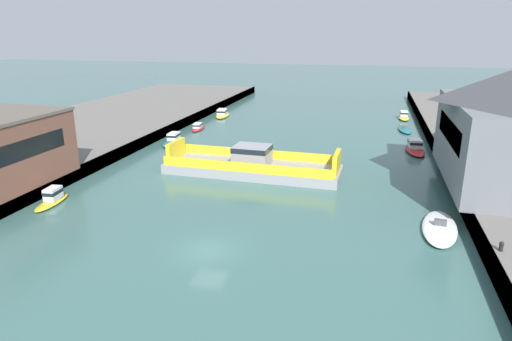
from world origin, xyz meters
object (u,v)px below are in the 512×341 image
Objects in this scene: chain_ferry at (252,165)px; moored_boat_far_left at (415,147)px; moored_boat_mid_left at (440,228)px; moored_boat_upstream_a at (404,116)px; moored_boat_near_right at (173,140)px; moored_boat_far_right at (405,130)px; moored_boat_near_left at (222,114)px; moored_boat_upstream_b at (198,127)px; moored_boat_mid_right at (52,198)px.

moored_boat_far_left is (19.26, 15.42, -0.41)m from chain_ferry.
moored_boat_upstream_a is at bearing 90.15° from moored_boat_mid_left.
moored_boat_near_right reaches higher than moored_boat_upstream_a.
moored_boat_upstream_a is (34.35, 28.91, -0.02)m from moored_boat_near_right.
moored_boat_far_left is 13.80m from moored_boat_far_right.
moored_boat_far_left is at bearing 90.00° from moored_boat_mid_left.
moored_boat_near_left is 1.03× the size of moored_boat_far_left.
moored_boat_upstream_b is (-15.30, 21.54, -0.62)m from chain_ferry.
chain_ferry is at bearing -115.38° from moored_boat_upstream_a.
moored_boat_mid_right reaches higher than moored_boat_far_right.
moored_boat_near_right is at bearing -89.62° from moored_boat_upstream_b.
moored_boat_upstream_b reaches higher than moored_boat_mid_left.
moored_boat_near_right is 41.28m from moored_boat_mid_left.
moored_boat_upstream_a is (-0.14, 24.88, -0.09)m from moored_boat_far_left.
moored_boat_mid_left is 51.59m from moored_boat_upstream_a.
moored_boat_far_left is at bearing -89.69° from moored_boat_upstream_a.
chain_ferry reaches higher than moored_boat_far_right.
moored_boat_near_left is at bearing -169.75° from moored_boat_upstream_a.
moored_boat_near_left reaches higher than moored_boat_mid_left.
chain_ferry reaches higher than moored_boat_far_left.
moored_boat_near_right is (-0.06, -22.71, -0.00)m from moored_boat_near_left.
moored_boat_far_right is at bearing 12.70° from moored_boat_upstream_b.
moored_boat_near_left reaches higher than moored_boat_upstream_b.
moored_boat_upstream_a is (34.30, 6.20, -0.02)m from moored_boat_near_left.
chain_ferry is 3.61× the size of moored_boat_upstream_b.
moored_boat_mid_left is at bearing -89.85° from moored_boat_upstream_a.
moored_boat_near_left is 12.56m from moored_boat_upstream_b.
moored_boat_near_left is 56.97m from moored_boat_mid_left.
moored_boat_upstream_b is at bearing 125.38° from chain_ferry.
chain_ferry is at bearing -66.01° from moored_boat_near_left.
chain_ferry is 21.50m from moored_boat_mid_right.
moored_boat_near_left and moored_boat_mid_right have the same top height.
chain_ferry is 3.95× the size of moored_boat_mid_right.
moored_boat_upstream_a is 1.01× the size of moored_boat_upstream_b.
moored_boat_upstream_a is at bearing 28.59° from moored_boat_upstream_b.
moored_boat_near_left is 1.15× the size of moored_boat_far_right.
moored_boat_near_right is 1.15× the size of moored_boat_upstream_a.
moored_boat_mid_right reaches higher than moored_boat_upstream_b.
chain_ferry is 26.43m from moored_boat_upstream_b.
moored_boat_upstream_b is at bearing 136.47° from moored_boat_mid_left.
moored_boat_mid_right is at bearing -91.67° from moored_boat_upstream_b.
moored_boat_far_right is at bearing 57.34° from chain_ferry.
moored_boat_far_left is at bearing -87.78° from moored_boat_far_right.
moored_boat_upstream_b is at bearing -151.41° from moored_boat_upstream_a.
moored_boat_upstream_b is (-34.56, 32.83, 0.15)m from moored_boat_mid_left.
chain_ferry is 37.33m from moored_boat_near_left.
moored_boat_mid_left is 26.71m from moored_boat_far_left.
moored_boat_near_right is 0.83× the size of moored_boat_mid_left.
moored_boat_mid_right is (-1.16, -48.07, 0.01)m from moored_boat_near_left.
moored_boat_far_left is at bearing 39.55° from moored_boat_mid_right.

